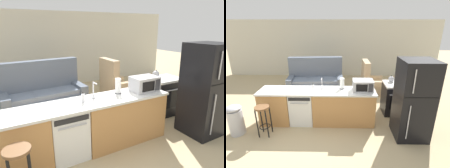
{
  "view_description": "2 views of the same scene",
  "coord_description": "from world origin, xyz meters",
  "views": [
    {
      "loc": [
        -1.04,
        -2.88,
        2.1
      ],
      "look_at": [
        0.63,
        0.08,
        1.11
      ],
      "focal_mm": 32.0,
      "sensor_mm": 36.0,
      "label": 1
    },
    {
      "loc": [
        0.76,
        -4.06,
        2.55
      ],
      "look_at": [
        0.67,
        0.22,
        0.99
      ],
      "focal_mm": 28.0,
      "sensor_mm": 36.0,
      "label": 2
    }
  ],
  "objects": [
    {
      "name": "ground_plane",
      "position": [
        0.0,
        0.0,
        0.0
      ],
      "size": [
        24.0,
        24.0,
        0.0
      ],
      "primitive_type": "plane",
      "color": "tan"
    },
    {
      "name": "wall_back",
      "position": [
        0.3,
        4.2,
        1.3
      ],
      "size": [
        10.0,
        0.06,
        2.6
      ],
      "color": "beige",
      "rests_on": "ground_plane"
    },
    {
      "name": "kitchen_counter",
      "position": [
        0.24,
        0.0,
        0.42
      ],
      "size": [
        2.94,
        0.66,
        0.9
      ],
      "color": "#B77F47",
      "rests_on": "ground_plane"
    },
    {
      "name": "dishwasher",
      "position": [
        -0.25,
        -0.0,
        0.42
      ],
      "size": [
        0.58,
        0.61,
        0.84
      ],
      "color": "white",
      "rests_on": "ground_plane"
    },
    {
      "name": "stove_range",
      "position": [
        2.35,
        0.55,
        0.45
      ],
      "size": [
        0.76,
        0.68,
        0.9
      ],
      "color": "black",
      "rests_on": "ground_plane"
    },
    {
      "name": "refrigerator",
      "position": [
        2.35,
        -0.55,
        0.9
      ],
      "size": [
        0.72,
        0.73,
        1.81
      ],
      "color": "black",
      "rests_on": "ground_plane"
    },
    {
      "name": "microwave",
      "position": [
        1.29,
        -0.0,
        1.04
      ],
      "size": [
        0.5,
        0.37,
        0.28
      ],
      "color": "#B7B7BC",
      "rests_on": "kitchen_counter"
    },
    {
      "name": "sink_faucet",
      "position": [
        0.27,
        0.08,
        1.03
      ],
      "size": [
        0.07,
        0.18,
        0.3
      ],
      "color": "silver",
      "rests_on": "kitchen_counter"
    },
    {
      "name": "paper_towel_roll",
      "position": [
        0.78,
        0.12,
        1.04
      ],
      "size": [
        0.14,
        0.14,
        0.28
      ],
      "color": "#4C4C51",
      "rests_on": "kitchen_counter"
    },
    {
      "name": "soap_bottle",
      "position": [
        0.05,
        0.01,
        0.97
      ],
      "size": [
        0.06,
        0.06,
        0.18
      ],
      "color": "silver",
      "rests_on": "kitchen_counter"
    },
    {
      "name": "kettle",
      "position": [
        2.18,
        0.68,
        0.99
      ],
      "size": [
        0.21,
        0.17,
        0.19
      ],
      "color": "#B2B2B7",
      "rests_on": "stove_range"
    },
    {
      "name": "bar_stool",
      "position": [
        -1.02,
        -0.61,
        0.54
      ],
      "size": [
        0.32,
        0.32,
        0.74
      ],
      "color": "brown",
      "rests_on": "ground_plane"
    },
    {
      "name": "couch",
      "position": [
        -0.21,
        2.16,
        0.39
      ],
      "size": [
        2.06,
        1.04,
        1.27
      ],
      "color": "#515B6B",
      "rests_on": "ground_plane"
    },
    {
      "name": "armchair",
      "position": [
        1.84,
        2.05,
        0.35
      ],
      "size": [
        0.81,
        0.86,
        1.2
      ],
      "color": "tan",
      "rests_on": "ground_plane"
    }
  ]
}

